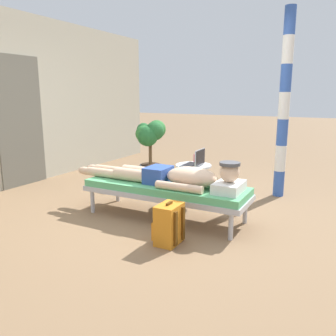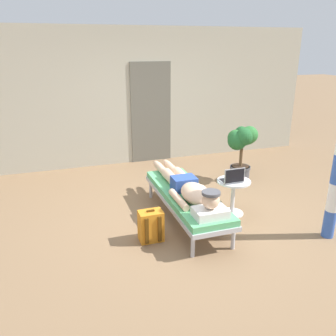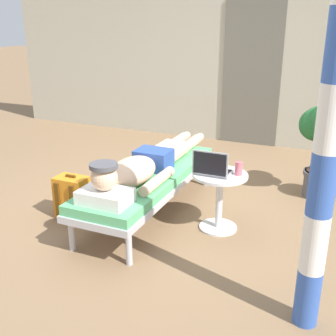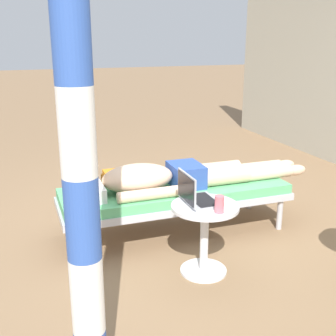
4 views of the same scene
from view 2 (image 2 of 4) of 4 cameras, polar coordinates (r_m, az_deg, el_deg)
name	(u,v)px [view 2 (image 2 of 4)]	position (r m, az deg, el deg)	size (l,w,h in m)	color
ground_plane	(185,216)	(5.14, 2.76, -7.86)	(40.00, 40.00, 0.00)	#846647
house_wall_back	(136,97)	(7.29, -5.30, 11.47)	(7.60, 0.20, 2.70)	#B2AD99
house_door_panel	(151,113)	(7.31, -2.77, 8.93)	(0.84, 0.03, 2.04)	#625F54
lounge_chair	(186,197)	(4.91, 2.99, -4.75)	(0.63, 1.98, 0.42)	#B7B7BC
person_reclining	(189,188)	(4.75, 3.48, -3.33)	(0.53, 2.17, 0.33)	white
side_table	(233,191)	(5.15, 10.55, -3.74)	(0.48, 0.48, 0.52)	silver
laptop	(232,178)	(5.00, 10.39, -1.67)	(0.31, 0.24, 0.23)	#A5A8AD
drink_glass	(242,175)	(5.17, 11.98, -1.07)	(0.06, 0.06, 0.12)	#D86672
backpack	(151,226)	(4.48, -2.82, -9.41)	(0.30, 0.26, 0.42)	orange
potted_plant	(242,144)	(6.33, 11.90, 3.80)	(0.55, 0.55, 1.03)	#4C4C51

